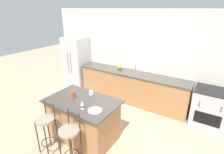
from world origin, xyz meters
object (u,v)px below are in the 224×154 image
at_px(dinner_plate, 95,110).
at_px(bar_stool_near, 46,125).
at_px(oven_range, 209,108).
at_px(coffee_mug, 91,93).
at_px(wine_glass, 82,103).
at_px(bar_stool_far, 70,137).
at_px(refrigerator, 77,63).
at_px(tumbler_cup, 73,94).
at_px(pumpkin_decoration, 120,68).

bearing_deg(dinner_plate, bar_stool_near, -145.07).
distance_m(oven_range, coffee_mug, 2.87).
bearing_deg(wine_glass, bar_stool_far, -78.92).
distance_m(refrigerator, oven_range, 4.26).
bearing_deg(bar_stool_near, wine_glass, 41.03).
bearing_deg(tumbler_cup, wine_glass, -28.18).
bearing_deg(pumpkin_decoration, dinner_plate, -71.54).
xyz_separation_m(refrigerator, oven_range, (4.24, 0.00, -0.44)).
height_order(oven_range, dinner_plate, dinner_plate).
xyz_separation_m(bar_stool_near, coffee_mug, (0.32, 1.00, 0.35)).
bearing_deg(coffee_mug, dinner_plate, -45.09).
height_order(wine_glass, pumpkin_decoration, wine_glass).
bearing_deg(wine_glass, pumpkin_decoration, 102.38).
height_order(oven_range, coffee_mug, coffee_mug).
bearing_deg(dinner_plate, refrigerator, 138.55).
bearing_deg(tumbler_cup, refrigerator, 131.11).
bearing_deg(dinner_plate, bar_stool_far, -105.94).
bearing_deg(coffee_mug, tumbler_cup, -130.92).
distance_m(dinner_plate, tumbler_cup, 0.73).
xyz_separation_m(bar_stool_far, pumpkin_decoration, (-0.60, 2.79, 0.37)).
bearing_deg(dinner_plate, coffee_mug, 134.91).
relative_size(refrigerator, tumbler_cup, 13.16).
relative_size(refrigerator, dinner_plate, 6.73).
relative_size(bar_stool_far, wine_glass, 6.27).
relative_size(oven_range, bar_stool_near, 0.86).
relative_size(refrigerator, bar_stool_far, 1.67).
distance_m(bar_stool_near, tumbler_cup, 0.80).
xyz_separation_m(bar_stool_near, pumpkin_decoration, (0.02, 2.80, 0.37)).
bearing_deg(oven_range, refrigerator, -179.96).
bearing_deg(bar_stool_far, wine_glass, 101.08).
height_order(refrigerator, pumpkin_decoration, refrigerator).
distance_m(refrigerator, coffee_mug, 2.59).
xyz_separation_m(bar_stool_far, dinner_plate, (0.15, 0.53, 0.31)).
distance_m(refrigerator, pumpkin_decoration, 1.68).
xyz_separation_m(bar_stool_far, tumbler_cup, (-0.55, 0.70, 0.37)).
bearing_deg(bar_stool_far, pumpkin_decoration, 102.17).
bearing_deg(bar_stool_far, bar_stool_near, -179.28).
bearing_deg(tumbler_cup, dinner_plate, -13.68).
xyz_separation_m(bar_stool_far, coffee_mug, (-0.30, 0.99, 0.35)).
relative_size(bar_stool_far, dinner_plate, 4.04).
bearing_deg(refrigerator, tumbler_cup, -48.89).
relative_size(wine_glass, tumbler_cup, 1.26).
bearing_deg(refrigerator, pumpkin_decoration, 3.92).
relative_size(wine_glass, pumpkin_decoration, 1.21).
bearing_deg(coffee_mug, refrigerator, 139.45).
relative_size(dinner_plate, pumpkin_decoration, 1.88).
bearing_deg(oven_range, bar_stool_far, -126.31).
distance_m(coffee_mug, tumbler_cup, 0.38).
height_order(bar_stool_far, wine_glass, wine_glass).
relative_size(refrigerator, bar_stool_near, 1.67).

